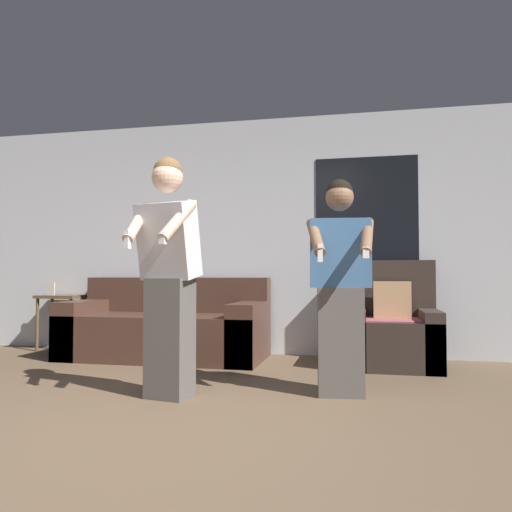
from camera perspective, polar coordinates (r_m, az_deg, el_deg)
name	(u,v)px	position (r m, az deg, el deg)	size (l,w,h in m)	color
ground_plane	(117,448)	(2.87, -15.65, -20.35)	(14.00, 14.00, 0.00)	brown
wall_back	(253,236)	(5.78, -0.37, 2.34)	(6.81, 0.07, 2.70)	silver
couch	(166,329)	(5.56, -10.21, -8.25)	(2.15, 0.95, 0.87)	#472D23
armchair	(392,331)	(5.16, 15.32, -8.24)	(0.87, 0.80, 1.05)	#332823
side_table	(61,305)	(6.46, -21.40, -5.23)	(0.52, 0.36, 0.81)	brown
person_left	(168,273)	(3.73, -9.97, -1.92)	(0.47, 0.55, 1.77)	#56514C
person_right	(340,286)	(3.81, 9.60, -3.42)	(0.51, 0.49, 1.63)	#56514C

